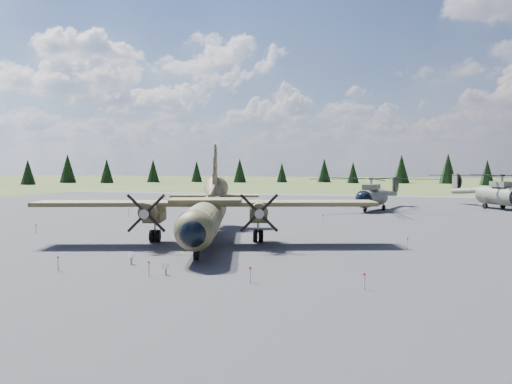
# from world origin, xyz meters

# --- Properties ---
(ground) EXTENTS (500.00, 500.00, 0.00)m
(ground) POSITION_xyz_m (0.00, 0.00, 0.00)
(ground) COLOR #505F2A
(ground) RESTS_ON ground
(apron) EXTENTS (120.00, 120.00, 0.04)m
(apron) POSITION_xyz_m (0.00, 10.00, 0.00)
(apron) COLOR slate
(apron) RESTS_ON ground
(transport_plane) EXTENTS (27.09, 24.19, 9.04)m
(transport_plane) POSITION_xyz_m (0.51, -0.27, 2.60)
(transport_plane) COLOR #3C4324
(transport_plane) RESTS_ON ground
(helicopter_near) EXTENTS (22.59, 23.08, 4.62)m
(helicopter_near) POSITION_xyz_m (12.73, 32.61, 3.28)
(helicopter_near) COLOR slate
(helicopter_near) RESTS_ON ground
(helicopter_mid) EXTENTS (26.26, 26.26, 5.05)m
(helicopter_mid) POSITION_xyz_m (30.34, 39.33, 3.58)
(helicopter_mid) COLOR slate
(helicopter_mid) RESTS_ON ground
(info_placard_left) EXTENTS (0.53, 0.35, 0.77)m
(info_placard_left) POSITION_xyz_m (-0.74, -10.63, 0.51)
(info_placard_left) COLOR gray
(info_placard_left) RESTS_ON ground
(info_placard_right) EXTENTS (0.46, 0.26, 0.67)m
(info_placard_right) POSITION_xyz_m (2.78, -12.94, 0.45)
(info_placard_right) COLOR gray
(info_placard_right) RESTS_ON ground
(barrier_fence) EXTENTS (33.12, 29.62, 0.85)m
(barrier_fence) POSITION_xyz_m (-0.46, -0.08, 0.51)
(barrier_fence) COLOR white
(barrier_fence) RESTS_ON ground
(treeline) EXTENTS (313.44, 316.82, 10.99)m
(treeline) POSITION_xyz_m (0.07, 1.66, 4.69)
(treeline) COLOR black
(treeline) RESTS_ON ground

